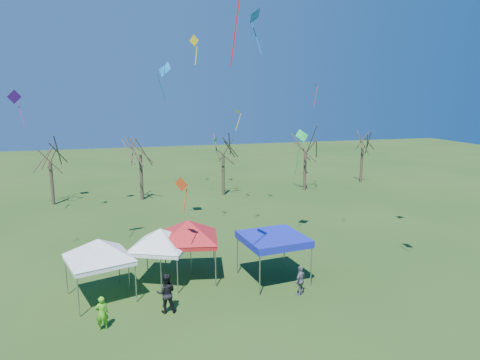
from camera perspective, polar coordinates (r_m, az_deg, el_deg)
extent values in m
plane|color=#234516|center=(22.07, -2.79, -16.97)|extent=(140.00, 140.00, 0.00)
cylinder|color=#3D2D21|center=(44.86, -23.79, -0.36)|extent=(0.32, 0.32, 4.28)
cylinder|color=#3D2D21|center=(44.14, -13.02, 0.38)|extent=(0.32, 0.32, 4.64)
cylinder|color=#3D2D21|center=(44.98, -2.26, 0.76)|extent=(0.32, 0.32, 4.49)
cylinder|color=#3D2D21|center=(47.95, 8.65, 1.29)|extent=(0.32, 0.32, 4.47)
cylinder|color=#3D2D21|center=(53.68, 15.90, 1.91)|extent=(0.32, 0.32, 4.23)
cylinder|color=gray|center=(22.37, -20.74, -14.45)|extent=(0.06, 0.06, 2.01)
cylinder|color=gray|center=(24.90, -22.14, -11.86)|extent=(0.06, 0.06, 2.01)
cylinder|color=gray|center=(23.00, -13.71, -13.29)|extent=(0.06, 0.06, 2.01)
cylinder|color=gray|center=(25.47, -15.83, -10.92)|extent=(0.06, 0.06, 2.01)
cube|color=white|center=(23.47, -18.27, -10.07)|extent=(3.75, 3.75, 0.24)
pyramid|color=white|center=(23.09, -18.45, -7.46)|extent=(4.07, 4.07, 1.00)
cylinder|color=gray|center=(24.36, -14.59, -11.98)|extent=(0.06, 0.06, 1.94)
cylinder|color=gray|center=(26.69, -12.29, -9.78)|extent=(0.06, 0.06, 1.94)
cylinder|color=gray|center=(23.47, -8.33, -12.64)|extent=(0.06, 0.06, 1.94)
cylinder|color=gray|center=(25.88, -6.57, -10.26)|extent=(0.06, 0.06, 1.94)
cube|color=white|center=(24.67, -10.54, -8.79)|extent=(3.85, 3.85, 0.23)
pyramid|color=white|center=(24.32, -10.63, -6.38)|extent=(3.75, 3.75, 0.97)
cylinder|color=gray|center=(24.11, -10.51, -11.80)|extent=(0.06, 0.06, 2.13)
cylinder|color=gray|center=(26.87, -9.95, -9.32)|extent=(0.06, 0.06, 2.13)
cylinder|color=gray|center=(24.02, -3.26, -11.72)|extent=(0.06, 0.06, 2.13)
cylinder|color=gray|center=(26.78, -3.50, -9.24)|extent=(0.06, 0.06, 2.13)
cube|color=#B51115|center=(24.98, -6.87, -7.93)|extent=(3.72, 3.72, 0.26)
pyramid|color=#B51115|center=(24.62, -6.93, -5.31)|extent=(4.44, 4.44, 1.06)
cylinder|color=gray|center=(22.99, 2.65, -12.66)|extent=(0.07, 0.07, 2.24)
cylinder|color=gray|center=(25.64, -0.35, -10.04)|extent=(0.07, 0.07, 2.24)
cylinder|color=gray|center=(24.38, 9.47, -11.37)|extent=(0.07, 0.07, 2.24)
cylinder|color=gray|center=(26.89, 5.93, -9.07)|extent=(0.07, 0.07, 2.24)
cube|color=#101AA9|center=(24.48, 4.47, -8.01)|extent=(3.72, 3.72, 0.27)
cube|color=#101AA9|center=(24.41, 4.48, -7.56)|extent=(3.72, 3.72, 0.13)
imported|color=#52BC1E|center=(21.09, -17.94, -16.52)|extent=(0.64, 0.48, 1.59)
imported|color=black|center=(21.78, -9.80, -14.62)|extent=(1.06, 0.88, 1.97)
imported|color=slate|center=(23.41, 8.07, -13.12)|extent=(0.99, 0.90, 1.62)
cube|color=red|center=(17.10, -0.48, 20.36)|extent=(0.50, 0.06, 3.30)
cone|color=blue|center=(22.18, 1.93, 21.08)|extent=(1.06, 1.08, 0.77)
cube|color=blue|center=(22.29, 2.23, 18.37)|extent=(0.48, 0.44, 1.60)
cone|color=yellow|center=(39.54, -0.36, 9.16)|extent=(0.58, 0.82, 0.65)
cube|color=yellow|center=(39.34, -0.23, 7.74)|extent=(0.56, 0.08, 1.55)
cone|color=#1272C0|center=(32.56, -10.07, 14.39)|extent=(1.37, 1.50, 1.19)
cube|color=#1272C0|center=(32.79, -10.43, 12.09)|extent=(0.66, 0.49, 1.95)
cone|color=yellow|center=(30.32, -6.11, 18.02)|extent=(0.66, 0.67, 0.76)
cube|color=yellow|center=(30.14, -5.83, 16.33)|extent=(0.27, 0.26, 1.44)
cone|color=green|center=(30.83, 8.29, 5.93)|extent=(1.18, 0.88, 0.92)
cube|color=green|center=(30.85, 7.73, 3.05)|extent=(0.14, 0.64, 2.56)
cone|color=#E64015|center=(21.86, -7.79, -0.55)|extent=(0.73, 0.69, 0.80)
cube|color=#E64015|center=(21.93, -7.31, -2.69)|extent=(0.32, 0.34, 1.25)
cone|color=#16932C|center=(43.54, -3.29, 5.40)|extent=(0.87, 0.96, 0.73)
cube|color=#16932C|center=(44.10, -3.07, 3.71)|extent=(0.78, 0.53, 2.30)
cone|color=red|center=(46.14, 10.06, 12.45)|extent=(0.59, 0.92, 0.86)
cube|color=red|center=(45.96, 10.02, 10.86)|extent=(0.37, 0.17, 2.12)
cone|color=purple|center=(38.73, -27.90, 9.80)|extent=(1.14, 0.93, 1.15)
cube|color=purple|center=(38.91, -27.18, 7.88)|extent=(0.51, 0.71, 2.13)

